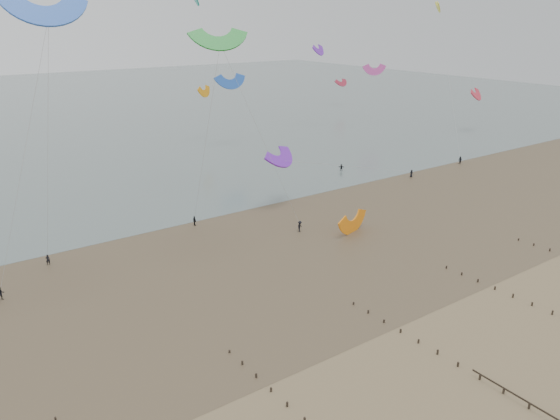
{
  "coord_description": "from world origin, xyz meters",
  "views": [
    {
      "loc": [
        -38.61,
        -32.01,
        34.08
      ],
      "look_at": [
        4.04,
        28.0,
        8.0
      ],
      "focal_mm": 35.0,
      "sensor_mm": 36.0,
      "label": 1
    }
  ],
  "objects": [
    {
      "name": "grounded_kite",
      "position": [
        20.58,
        30.23,
        0.0
      ],
      "size": [
        8.23,
        7.17,
        3.85
      ],
      "primitive_type": null,
      "rotation": [
        1.54,
        0.0,
        0.28
      ],
      "color": "orange",
      "rests_on": "ground"
    },
    {
      "name": "ground",
      "position": [
        0.0,
        0.0,
        0.0
      ],
      "size": [
        500.0,
        500.0,
        0.0
      ],
      "primitive_type": "plane",
      "color": "brown",
      "rests_on": "ground"
    },
    {
      "name": "sea_and_shore",
      "position": [
        -4.08,
        34.4,
        0.01
      ],
      "size": [
        500.0,
        665.0,
        0.03
      ],
      "color": "#475654",
      "rests_on": "ground"
    },
    {
      "name": "kitesurfer_lead",
      "position": [
        -24.29,
        46.44,
        0.82
      ],
      "size": [
        0.68,
        0.54,
        1.64
      ],
      "primitive_type": "imported",
      "rotation": [
        0.0,
        0.0,
        2.86
      ],
      "color": "black",
      "rests_on": "ground"
    },
    {
      "name": "kitesurfers",
      "position": [
        20.11,
        46.4,
        0.89
      ],
      "size": [
        115.43,
        26.34,
        1.9
      ],
      "color": "black",
      "rests_on": "ground"
    },
    {
      "name": "kites_airborne",
      "position": [
        -9.15,
        89.43,
        20.57
      ],
      "size": [
        224.03,
        122.17,
        40.38
      ],
      "color": "#A22137",
      "rests_on": "ground"
    }
  ]
}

